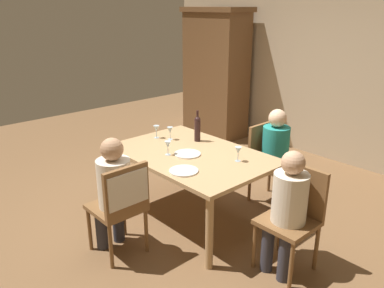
{
  "coord_description": "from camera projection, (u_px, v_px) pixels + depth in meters",
  "views": [
    {
      "loc": [
        2.82,
        -2.56,
        2.21
      ],
      "look_at": [
        0.0,
        0.0,
        0.85
      ],
      "focal_mm": 36.52,
      "sensor_mm": 36.0,
      "label": 1
    }
  ],
  "objects": [
    {
      "name": "wine_glass_near_left",
      "position": [
        168.0,
        145.0,
        3.99
      ],
      "size": [
        0.07,
        0.07,
        0.15
      ],
      "color": "silver",
      "rests_on": "dining_table"
    },
    {
      "name": "chair_right_end",
      "position": [
        294.0,
        211.0,
        3.36
      ],
      "size": [
        0.44,
        0.44,
        0.92
      ],
      "rotation": [
        0.0,
        0.0,
        3.14
      ],
      "color": "brown",
      "rests_on": "ground_plane"
    },
    {
      "name": "dining_table",
      "position": [
        192.0,
        160.0,
        4.1
      ],
      "size": [
        1.67,
        1.12,
        0.75
      ],
      "color": "tan",
      "rests_on": "ground_plane"
    },
    {
      "name": "wine_bottle_tall_green",
      "position": [
        197.0,
        128.0,
        4.39
      ],
      "size": [
        0.07,
        0.07,
        0.36
      ],
      "color": "black",
      "rests_on": "dining_table"
    },
    {
      "name": "rear_room_partition",
      "position": [
        334.0,
        68.0,
        5.62
      ],
      "size": [
        6.4,
        0.12,
        2.7
      ],
      "primitive_type": "cube",
      "color": "tan",
      "rests_on": "ground_plane"
    },
    {
      "name": "wine_glass_centre",
      "position": [
        170.0,
        131.0,
        4.45
      ],
      "size": [
        0.07,
        0.07,
        0.15
      ],
      "color": "silver",
      "rests_on": "dining_table"
    },
    {
      "name": "armoire_cabinet",
      "position": [
        216.0,
        73.0,
        6.77
      ],
      "size": [
        1.18,
        0.62,
        2.18
      ],
      "color": "brown",
      "rests_on": "ground_plane"
    },
    {
      "name": "wine_glass_near_right",
      "position": [
        238.0,
        151.0,
        3.83
      ],
      "size": [
        0.07,
        0.07,
        0.15
      ],
      "color": "silver",
      "rests_on": "dining_table"
    },
    {
      "name": "chair_far_right",
      "position": [
        268.0,
        157.0,
        4.54
      ],
      "size": [
        0.44,
        0.44,
        0.92
      ],
      "rotation": [
        0.0,
        0.0,
        -1.57
      ],
      "color": "brown",
      "rests_on": "ground_plane"
    },
    {
      "name": "dinner_plate_host",
      "position": [
        184.0,
        171.0,
        3.62
      ],
      "size": [
        0.27,
        0.27,
        0.01
      ],
      "primitive_type": "cylinder",
      "color": "silver",
      "rests_on": "dining_table"
    },
    {
      "name": "chair_near",
      "position": [
        123.0,
        199.0,
        3.45
      ],
      "size": [
        0.46,
        0.44,
        0.92
      ],
      "rotation": [
        0.0,
        0.0,
        1.57
      ],
      "color": "brown",
      "rests_on": "ground_plane"
    },
    {
      "name": "person_woman_host",
      "position": [
        288.0,
        204.0,
        3.25
      ],
      "size": [
        0.3,
        0.34,
        1.11
      ],
      "rotation": [
        0.0,
        0.0,
        3.14
      ],
      "color": "#33333D",
      "rests_on": "ground_plane"
    },
    {
      "name": "person_man_bearded",
      "position": [
        277.0,
        150.0,
        4.43
      ],
      "size": [
        0.35,
        0.3,
        1.13
      ],
      "rotation": [
        0.0,
        0.0,
        -1.57
      ],
      "color": "#33333D",
      "rests_on": "ground_plane"
    },
    {
      "name": "dinner_plate_guest_left",
      "position": [
        187.0,
        154.0,
        4.03
      ],
      "size": [
        0.28,
        0.28,
        0.01
      ],
      "primitive_type": "cylinder",
      "color": "silver",
      "rests_on": "dining_table"
    },
    {
      "name": "person_man_guest",
      "position": [
        113.0,
        187.0,
        3.53
      ],
      "size": [
        0.35,
        0.3,
        1.13
      ],
      "rotation": [
        0.0,
        0.0,
        1.57
      ],
      "color": "#33333D",
      "rests_on": "ground_plane"
    },
    {
      "name": "ground_plane",
      "position": [
        192.0,
        216.0,
        4.33
      ],
      "size": [
        10.0,
        10.0,
        0.0
      ],
      "primitive_type": "plane",
      "color": "brown"
    },
    {
      "name": "wine_glass_far",
      "position": [
        156.0,
        129.0,
        4.51
      ],
      "size": [
        0.07,
        0.07,
        0.15
      ],
      "color": "silver",
      "rests_on": "dining_table"
    }
  ]
}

